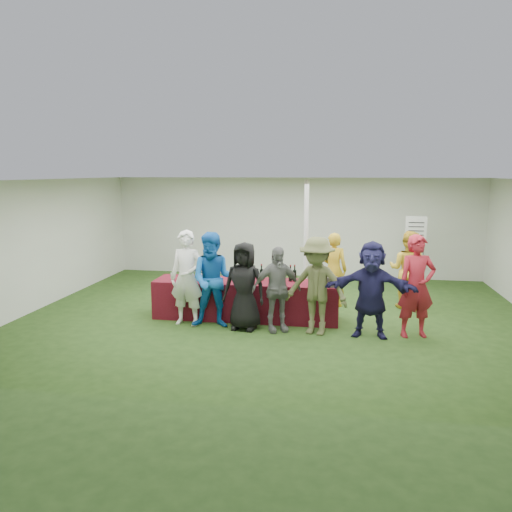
% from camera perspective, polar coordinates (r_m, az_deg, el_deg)
% --- Properties ---
extents(ground, '(60.00, 60.00, 0.00)m').
position_cam_1_polar(ground, '(10.11, 2.33, -6.80)').
color(ground, '#284719').
rests_on(ground, ground).
extents(tent, '(10.00, 10.00, 10.00)m').
position_cam_1_polar(tent, '(10.96, 5.73, 1.67)').
color(tent, white).
rests_on(tent, ground).
extents(serving_table, '(3.60, 0.80, 0.75)m').
position_cam_1_polar(serving_table, '(9.84, -1.15, -5.00)').
color(serving_table, maroon).
rests_on(serving_table, ground).
extents(wine_bottles, '(0.72, 0.13, 0.32)m').
position_cam_1_polar(wine_bottles, '(9.76, 2.61, -2.13)').
color(wine_bottles, black).
rests_on(wine_bottles, serving_table).
extents(wine_glasses, '(2.75, 0.11, 0.16)m').
position_cam_1_polar(wine_glasses, '(9.54, -3.23, -2.45)').
color(wine_glasses, silver).
rests_on(wine_glasses, serving_table).
extents(water_bottle, '(0.07, 0.07, 0.23)m').
position_cam_1_polar(water_bottle, '(9.80, -1.08, -2.17)').
color(water_bottle, silver).
rests_on(water_bottle, serving_table).
extents(bar_towel, '(0.25, 0.18, 0.03)m').
position_cam_1_polar(bar_towel, '(9.64, 8.46, -3.02)').
color(bar_towel, white).
rests_on(bar_towel, serving_table).
extents(dump_bucket, '(0.24, 0.24, 0.18)m').
position_cam_1_polar(dump_bucket, '(9.36, 8.62, -2.94)').
color(dump_bucket, slate).
rests_on(dump_bucket, serving_table).
extents(wine_list_sign, '(0.50, 0.03, 1.80)m').
position_cam_1_polar(wine_list_sign, '(12.64, 17.78, 2.15)').
color(wine_list_sign, slate).
rests_on(wine_list_sign, ground).
extents(staff_pourer, '(0.62, 0.45, 1.59)m').
position_cam_1_polar(staff_pourer, '(10.77, 8.84, -1.53)').
color(staff_pourer, gold).
rests_on(staff_pourer, ground).
extents(staff_back, '(0.97, 0.88, 1.64)m').
position_cam_1_polar(staff_back, '(10.97, 16.93, -1.50)').
color(staff_back, gold).
rests_on(staff_back, ground).
extents(customer_0, '(0.70, 0.50, 1.79)m').
position_cam_1_polar(customer_0, '(9.41, -7.89, -2.50)').
color(customer_0, white).
rests_on(customer_0, ground).
extents(customer_1, '(0.93, 0.76, 1.77)m').
position_cam_1_polar(customer_1, '(9.21, -4.84, -2.76)').
color(customer_1, blue).
rests_on(customer_1, ground).
extents(customer_2, '(0.86, 0.63, 1.61)m').
position_cam_1_polar(customer_2, '(9.07, -1.35, -3.45)').
color(customer_2, black).
rests_on(customer_2, ground).
extents(customer_3, '(0.98, 0.73, 1.55)m').
position_cam_1_polar(customer_3, '(8.97, 2.37, -3.81)').
color(customer_3, slate).
rests_on(customer_3, ground).
extents(customer_4, '(1.26, 0.93, 1.74)m').
position_cam_1_polar(customer_4, '(8.85, 6.92, -3.43)').
color(customer_4, brown).
rests_on(customer_4, ground).
extents(customer_5, '(1.60, 0.62, 1.69)m').
position_cam_1_polar(customer_5, '(8.88, 13.01, -3.74)').
color(customer_5, '#1C1A44').
rests_on(customer_5, ground).
extents(customer_6, '(0.74, 0.58, 1.80)m').
position_cam_1_polar(customer_6, '(9.07, 17.88, -3.32)').
color(customer_6, '#A61D2A').
rests_on(customer_6, ground).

